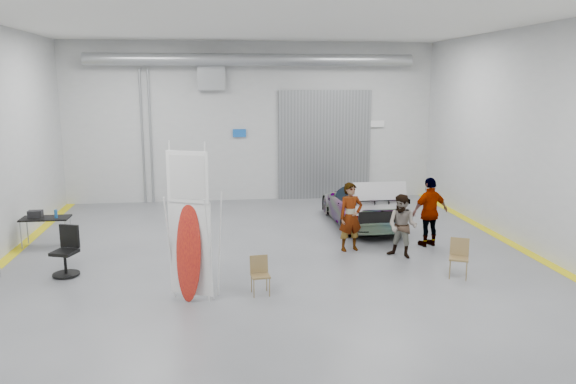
{
  "coord_description": "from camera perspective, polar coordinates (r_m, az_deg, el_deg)",
  "views": [
    {
      "loc": [
        -1.42,
        -13.44,
        4.52
      ],
      "look_at": [
        0.56,
        1.75,
        1.5
      ],
      "focal_mm": 35.0,
      "sensor_mm": 36.0,
      "label": 1
    }
  ],
  "objects": [
    {
      "name": "ground",
      "position": [
        14.25,
        -1.33,
        -7.35
      ],
      "size": [
        16.0,
        16.0,
        0.0
      ],
      "primitive_type": "plane",
      "color": "slate",
      "rests_on": "ground"
    },
    {
      "name": "room_shell",
      "position": [
        15.75,
        -1.39,
        9.54
      ],
      "size": [
        14.02,
        16.18,
        6.01
      ],
      "color": "#B1B3B5",
      "rests_on": "ground"
    },
    {
      "name": "sedan_car",
      "position": [
        18.11,
        7.44,
        -1.24
      ],
      "size": [
        1.93,
        4.6,
        1.33
      ],
      "primitive_type": "imported",
      "rotation": [
        0.0,
        0.0,
        3.16
      ],
      "color": "white",
      "rests_on": "ground"
    },
    {
      "name": "person_a",
      "position": [
        15.23,
        6.38,
        -2.52
      ],
      "size": [
        0.77,
        0.59,
        1.87
      ],
      "primitive_type": "imported",
      "rotation": [
        0.0,
        0.0,
        0.24
      ],
      "color": "#865D49",
      "rests_on": "ground"
    },
    {
      "name": "person_b",
      "position": [
        14.88,
        11.55,
        -3.42
      ],
      "size": [
        1.03,
        1.0,
        1.67
      ],
      "primitive_type": "imported",
      "rotation": [
        0.0,
        0.0,
        -0.7
      ],
      "color": "#44697E",
      "rests_on": "ground"
    },
    {
      "name": "person_c",
      "position": [
        16.04,
        14.22,
        -1.97
      ],
      "size": [
        1.21,
        0.75,
        1.94
      ],
      "primitive_type": "imported",
      "rotation": [
        0.0,
        0.0,
        3.42
      ],
      "color": "olive",
      "rests_on": "ground"
    },
    {
      "name": "surfboard_display",
      "position": [
        11.75,
        -9.51,
        -4.62
      ],
      "size": [
        0.88,
        0.53,
        3.35
      ],
      "rotation": [
        0.0,
        0.0,
        -0.41
      ],
      "color": "white",
      "rests_on": "ground"
    },
    {
      "name": "folding_chair_near",
      "position": [
        12.26,
        -2.82,
        -9.2
      ],
      "size": [
        0.43,
        0.44,
        0.83
      ],
      "rotation": [
        0.0,
        0.0,
        0.09
      ],
      "color": "olive",
      "rests_on": "ground"
    },
    {
      "name": "folding_chair_far",
      "position": [
        13.84,
        16.9,
        -7.18
      ],
      "size": [
        0.57,
        0.61,
        0.91
      ],
      "rotation": [
        0.0,
        0.0,
        -0.44
      ],
      "color": "olive",
      "rests_on": "ground"
    },
    {
      "name": "work_table",
      "position": [
        17.0,
        -23.65,
        -2.4
      ],
      "size": [
        1.29,
        0.65,
        1.05
      ],
      "rotation": [
        0.0,
        0.0,
        -0.01
      ],
      "color": "gray",
      "rests_on": "ground"
    },
    {
      "name": "office_chair",
      "position": [
        14.34,
        -21.67,
        -5.89
      ],
      "size": [
        0.66,
        0.69,
        1.17
      ],
      "rotation": [
        0.0,
        0.0,
        -0.35
      ],
      "color": "black",
      "rests_on": "ground"
    },
    {
      "name": "trunk_lid",
      "position": [
        16.06,
        9.35,
        -0.4
      ],
      "size": [
        1.55,
        0.94,
        0.04
      ],
      "primitive_type": "cube",
      "color": "silver",
      "rests_on": "sedan_car"
    }
  ]
}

